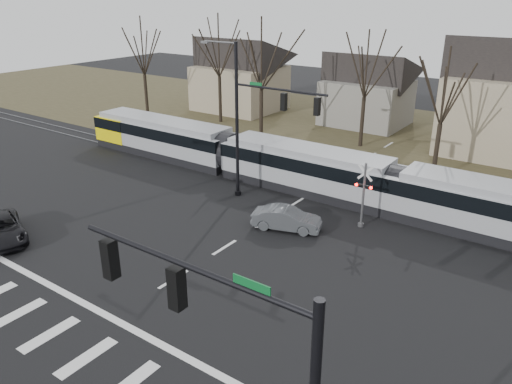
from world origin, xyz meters
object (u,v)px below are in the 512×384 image
Objects in this scene: tram at (304,167)px; sedan at (287,219)px; suv at (2,229)px; rail_crossing_signal at (363,197)px.

tram reaches higher than sedan.
rail_crossing_signal reaches higher than suv.
suv is (-10.00, -16.49, -1.04)m from tram.
suv is at bearing 111.95° from sedan.
tram is 6.62m from sedan.
rail_crossing_signal is at bearing -68.15° from sedan.
tram is 10.33× the size of rail_crossing_signal.
rail_crossing_signal is (15.82, 13.29, 1.22)m from suv.
sedan is 1.07× the size of rail_crossing_signal.
sedan is 0.81× the size of suv.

